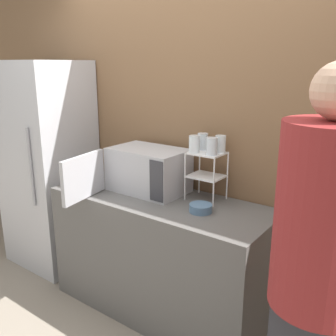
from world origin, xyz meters
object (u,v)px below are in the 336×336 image
at_px(glass_back_right, 220,144).
at_px(person, 320,265).
at_px(glass_back_left, 203,141).
at_px(glass_front_right, 212,146).
at_px(bowl, 201,208).
at_px(microwave, 145,170).
at_px(dish_rack, 206,166).
at_px(glass_front_left, 194,144).
at_px(refrigerator, 48,166).

bearing_deg(glass_back_right, person, -39.95).
height_order(glass_back_left, person, person).
bearing_deg(glass_front_right, bowl, -80.60).
distance_m(microwave, dish_rack, 0.48).
xyz_separation_m(microwave, bowl, (0.55, -0.10, -0.14)).
relative_size(glass_back_right, glass_front_right, 1.00).
height_order(glass_front_left, bowl, glass_front_left).
xyz_separation_m(bowl, person, (0.86, -0.47, 0.10)).
relative_size(microwave, glass_back_right, 6.87).
distance_m(dish_rack, glass_back_left, 0.18).
bearing_deg(person, bowl, 151.49).
bearing_deg(bowl, glass_back_left, 120.59).
bearing_deg(bowl, dish_rack, 113.19).
bearing_deg(glass_back_left, microwave, -156.88).
xyz_separation_m(glass_front_left, bowl, (0.16, -0.16, -0.38)).
xyz_separation_m(glass_front_right, person, (0.89, -0.64, -0.27)).
bearing_deg(dish_rack, glass_front_right, -36.17).
xyz_separation_m(glass_front_left, glass_back_left, (0.00, 0.11, 0.00)).
relative_size(dish_rack, glass_back_left, 2.94).
bearing_deg(glass_front_right, glass_back_right, 84.81).
xyz_separation_m(dish_rack, glass_back_right, (0.07, 0.05, 0.16)).
bearing_deg(glass_front_left, person, -31.62).
bearing_deg(person, glass_back_left, 144.11).
bearing_deg(glass_front_left, refrigerator, -175.90).
bearing_deg(microwave, person, -21.98).
bearing_deg(microwave, glass_back_right, 17.30).
height_order(dish_rack, refrigerator, refrigerator).
relative_size(glass_front_right, person, 0.06).
distance_m(glass_back_left, refrigerator, 1.57).
relative_size(bowl, person, 0.08).
height_order(glass_back_right, glass_back_left, same).
relative_size(dish_rack, person, 0.19).
relative_size(dish_rack, refrigerator, 0.18).
relative_size(glass_front_left, glass_back_left, 1.00).
height_order(dish_rack, glass_back_left, glass_back_left).
relative_size(microwave, glass_front_left, 6.87).
distance_m(dish_rack, glass_front_left, 0.18).
distance_m(bowl, person, 0.98).
distance_m(microwave, person, 1.52).
height_order(glass_back_right, person, person).
distance_m(glass_back_left, person, 1.29).
xyz_separation_m(glass_back_right, glass_back_left, (-0.14, 0.00, 0.00)).
xyz_separation_m(glass_front_left, person, (1.02, -0.63, -0.27)).
xyz_separation_m(glass_back_right, refrigerator, (-1.65, -0.22, -0.38)).
relative_size(dish_rack, glass_front_left, 2.94).
bearing_deg(glass_back_left, dish_rack, -38.24).
bearing_deg(glass_back_left, bowl, -59.41).
height_order(glass_front_right, refrigerator, refrigerator).
height_order(glass_back_right, refrigerator, refrigerator).
bearing_deg(glass_back_left, person, -35.89).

